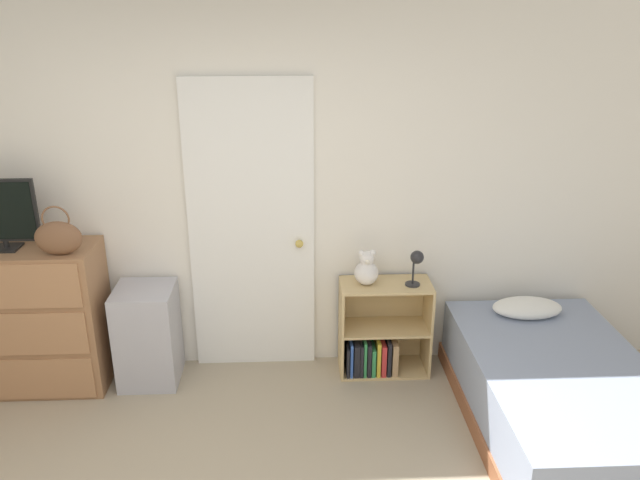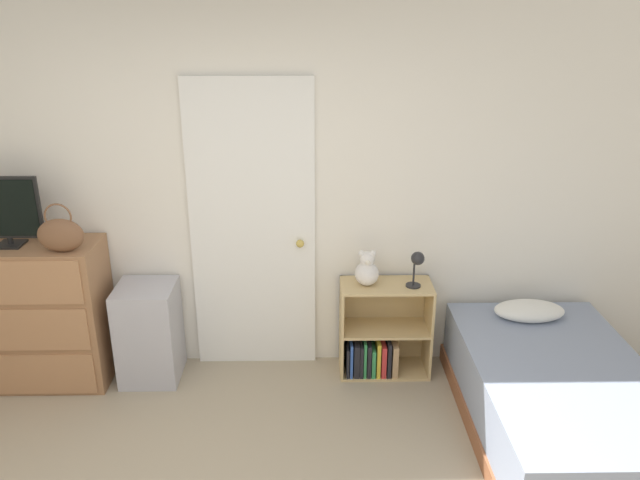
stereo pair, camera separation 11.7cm
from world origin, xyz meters
name	(u,v)px [view 2 (the right image)]	position (x,y,z in m)	size (l,w,h in m)	color
wall_back	(235,195)	(0.00, 2.25, 1.27)	(10.00, 0.06, 2.55)	white
door_closed	(253,230)	(0.12, 2.19, 1.04)	(0.86, 0.09, 2.08)	white
dresser	(28,314)	(-1.42, 1.97, 0.51)	(1.05, 0.46, 1.02)	#996B47
tv	(4,210)	(-1.45, 1.96, 1.26)	(0.47, 0.16, 0.47)	black
handbag	(61,235)	(-1.07, 1.85, 1.14)	(0.29, 0.12, 0.32)	brown
storage_bin	(149,332)	(-0.62, 1.99, 0.35)	(0.40, 0.41, 0.70)	#ADADB7
bookshelf	(379,339)	(1.00, 2.04, 0.26)	(0.64, 0.31, 0.69)	tan
teddy_bear	(367,270)	(0.90, 2.04, 0.79)	(0.17, 0.17, 0.25)	silver
desk_lamp	(417,263)	(1.23, 2.00, 0.87)	(0.12, 0.11, 0.26)	#262628
bed	(558,401)	(2.02, 1.30, 0.24)	(1.07, 1.81, 0.58)	brown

